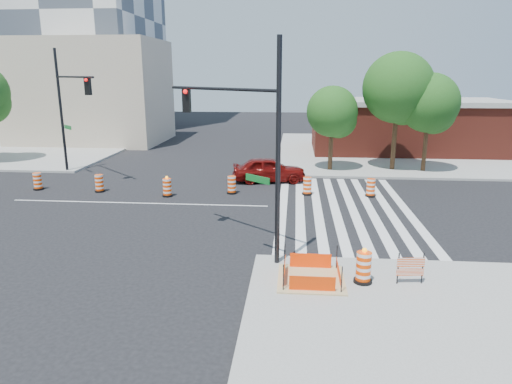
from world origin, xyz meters
TOP-DOWN VIEW (x-y plane):
  - ground at (0.00, 0.00)m, footprint 120.00×120.00m
  - sidewalk_ne at (18.00, 18.00)m, footprint 22.00×22.00m
  - sidewalk_nw at (-18.00, 18.00)m, footprint 22.00×22.00m
  - crosswalk_east at (10.95, 0.00)m, footprint 6.75×13.50m
  - lane_centerline at (0.00, 0.00)m, footprint 14.00×0.12m
  - excavation_pit at (9.00, -9.00)m, footprint 2.20×2.20m
  - brick_storefront at (18.00, 18.00)m, footprint 16.50×8.50m
  - beige_midrise at (-12.00, 22.00)m, footprint 14.00×10.00m
  - red_coupe at (6.73, 5.64)m, footprint 4.88×2.51m
  - signal_pole_se at (6.54, -6.62)m, footprint 4.67×3.86m
  - signal_pole_nw at (-6.47, 6.19)m, footprint 4.58×4.48m
  - pit_drum at (10.68, -9.05)m, footprint 0.61×0.61m
  - barricade at (12.18, -9.01)m, footprint 0.90×0.15m
  - tree_north_c at (10.93, 9.25)m, footprint 3.53×3.52m
  - tree_north_d at (15.38, 9.78)m, footprint 4.86×4.86m
  - tree_north_e at (17.43, 9.37)m, footprint 4.04×4.04m
  - median_drum_1 at (-6.97, 2.37)m, footprint 0.60×0.60m
  - median_drum_2 at (-3.07, 2.19)m, footprint 0.60×0.60m
  - median_drum_3 at (1.20, 1.52)m, footprint 0.60×0.60m
  - median_drum_4 at (4.76, 2.47)m, footprint 0.60×0.60m
  - median_drum_5 at (9.13, 2.58)m, footprint 0.60×0.60m
  - median_drum_6 at (12.70, 2.49)m, footprint 0.60×0.60m

SIDE VIEW (x-z plane):
  - ground at x=0.00m, z-range 0.00..0.00m
  - lane_centerline at x=0.00m, z-range 0.00..0.01m
  - crosswalk_east at x=10.95m, z-range 0.00..0.01m
  - sidewalk_ne at x=18.00m, z-range 0.00..0.15m
  - sidewalk_nw at x=-18.00m, z-range 0.00..0.15m
  - excavation_pit at x=9.00m, z-range -0.23..0.67m
  - median_drum_1 at x=-6.97m, z-range -0.03..0.99m
  - median_drum_2 at x=-3.07m, z-range -0.03..0.99m
  - median_drum_4 at x=4.76m, z-range -0.03..0.99m
  - median_drum_5 at x=9.13m, z-range -0.03..0.99m
  - median_drum_6 at x=12.70m, z-range -0.03..0.99m
  - median_drum_3 at x=1.20m, z-range -0.10..1.08m
  - pit_drum at x=10.68m, z-range 0.05..1.25m
  - barricade at x=12.18m, z-range 0.20..1.26m
  - red_coupe at x=6.73m, z-range 0.00..1.59m
  - brick_storefront at x=18.00m, z-range 0.02..4.62m
  - tree_north_c at x=10.93m, z-range 1.02..7.01m
  - tree_north_e at x=17.43m, z-range 1.18..8.04m
  - signal_pole_se at x=6.54m, z-range 0.89..8.73m
  - beige_midrise at x=-12.00m, z-range 0.00..10.00m
  - signal_pole_nw at x=-6.47m, z-range 0.93..9.21m
  - tree_north_d at x=15.38m, z-range 1.42..9.68m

